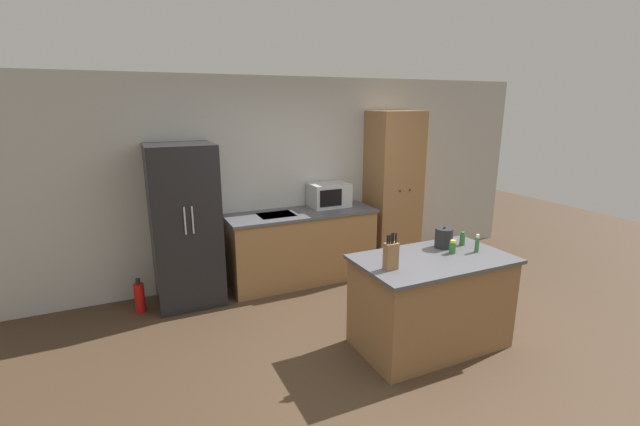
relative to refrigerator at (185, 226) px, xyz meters
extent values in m
plane|color=#423021|center=(1.54, -1.97, -0.92)|extent=(14.00, 14.00, 0.00)
cube|color=#B2B2AD|center=(1.54, 0.36, 0.38)|extent=(7.20, 0.06, 2.60)
cube|color=black|center=(0.00, 0.00, 0.00)|extent=(0.73, 0.66, 1.85)
cylinder|color=silver|center=(-0.04, -0.34, 0.15)|extent=(0.02, 0.02, 0.30)
cylinder|color=silver|center=(0.04, -0.34, 0.15)|extent=(0.02, 0.02, 0.30)
cube|color=olive|center=(1.43, 0.01, -0.48)|extent=(1.88, 0.63, 0.89)
cube|color=#4C4C51|center=(1.43, 0.01, -0.01)|extent=(1.92, 0.67, 0.03)
cube|color=#9EA0A3|center=(1.09, 0.01, 0.00)|extent=(0.44, 0.34, 0.01)
cube|color=olive|center=(2.85, 0.05, 0.16)|extent=(0.67, 0.55, 2.17)
sphere|color=black|center=(2.76, -0.23, 0.21)|extent=(0.02, 0.02, 0.02)
sphere|color=black|center=(2.93, -0.23, 0.21)|extent=(0.02, 0.02, 0.02)
cube|color=olive|center=(1.95, -1.94, -0.50)|extent=(1.39, 0.78, 0.85)
cube|color=#4C4C51|center=(1.95, -1.94, -0.05)|extent=(1.45, 0.84, 0.03)
cube|color=#B2B5B7|center=(1.88, 0.13, 0.16)|extent=(0.52, 0.36, 0.31)
cube|color=black|center=(1.82, -0.05, 0.16)|extent=(0.31, 0.01, 0.22)
cube|color=olive|center=(1.42, -2.01, 0.08)|extent=(0.12, 0.08, 0.23)
cylinder|color=black|center=(1.39, -2.00, 0.24)|extent=(0.02, 0.02, 0.08)
cylinder|color=black|center=(1.40, -2.01, 0.24)|extent=(0.02, 0.02, 0.08)
cylinder|color=black|center=(1.42, -2.01, 0.24)|extent=(0.02, 0.02, 0.09)
cylinder|color=black|center=(1.44, -2.00, 0.24)|extent=(0.02, 0.02, 0.09)
cylinder|color=black|center=(1.46, -2.02, 0.24)|extent=(0.02, 0.02, 0.09)
cylinder|color=#337033|center=(2.44, -1.77, 0.02)|extent=(0.05, 0.05, 0.11)
cylinder|color=#286628|center=(2.44, -1.77, 0.09)|extent=(0.04, 0.04, 0.02)
cylinder|color=#337033|center=(2.42, -1.99, 0.04)|extent=(0.04, 0.04, 0.14)
cylinder|color=silver|center=(2.42, -1.99, 0.12)|extent=(0.03, 0.03, 0.03)
cylinder|color=#337033|center=(2.18, -1.92, 0.02)|extent=(0.06, 0.06, 0.11)
cylinder|color=#E5DB4C|center=(2.18, -1.92, 0.08)|extent=(0.05, 0.05, 0.02)
cylinder|color=#232326|center=(2.22, -1.75, 0.06)|extent=(0.17, 0.17, 0.19)
sphere|color=#262628|center=(2.22, -1.75, 0.17)|extent=(0.02, 0.02, 0.02)
cylinder|color=red|center=(-0.56, -0.06, -0.75)|extent=(0.11, 0.11, 0.34)
cylinder|color=black|center=(-0.56, -0.06, -0.56)|extent=(0.05, 0.05, 0.06)
camera|label=1|loc=(-0.57, -4.87, 1.35)|focal=24.00mm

